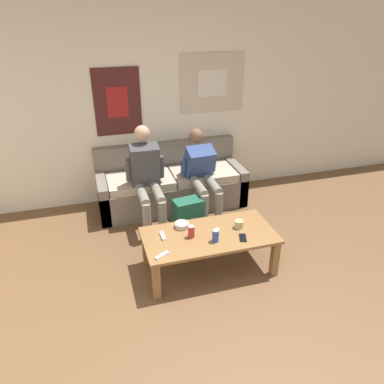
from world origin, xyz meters
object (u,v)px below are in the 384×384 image
object	(u,v)px
backpack	(188,218)
game_controller_far_center	(217,233)
couch	(171,185)
pillar_candle	(239,224)
person_seated_adult	(147,176)
game_controller_near_right	(163,236)
person_seated_teen	(202,173)
game_controller_near_left	(162,255)
drink_can_red	(191,232)
ceramic_bowl	(182,225)
drink_can_blue	(216,236)
cell_phone	(243,238)
coffee_table	(209,240)

from	to	relation	value
backpack	game_controller_far_center	xyz separation A→B (m)	(0.09, -0.71, 0.22)
couch	pillar_candle	distance (m)	1.52
pillar_candle	game_controller_far_center	world-z (taller)	pillar_candle
person_seated_adult	game_controller_near_right	distance (m)	1.01
person_seated_teen	game_controller_near_left	xyz separation A→B (m)	(-0.80, -1.32, -0.15)
person_seated_adult	backpack	world-z (taller)	person_seated_adult
backpack	drink_can_red	size ratio (longest dim) A/B	3.58
ceramic_bowl	drink_can_blue	xyz separation A→B (m)	(0.25, -0.33, 0.03)
couch	person_seated_teen	bearing A→B (deg)	-51.38
drink_can_blue	game_controller_near_right	distance (m)	0.52
backpack	couch	bearing A→B (deg)	91.41
game_controller_near_right	cell_phone	bearing A→B (deg)	-18.10
person_seated_adult	game_controller_far_center	distance (m)	1.21
backpack	game_controller_far_center	size ratio (longest dim) A/B	3.11
coffee_table	backpack	distance (m)	0.72
couch	person_seated_adult	bearing A→B (deg)	-132.69
coffee_table	pillar_candle	xyz separation A→B (m)	(0.33, 0.03, 0.10)
drink_can_red	game_controller_near_right	distance (m)	0.29
person_seated_adult	pillar_candle	world-z (taller)	person_seated_adult
game_controller_near_left	game_controller_near_right	distance (m)	0.32
backpack	ceramic_bowl	size ratio (longest dim) A/B	2.98
couch	cell_phone	world-z (taller)	couch
person_seated_teen	backpack	world-z (taller)	person_seated_teen
ceramic_bowl	drink_can_red	xyz separation A→B (m)	(0.04, -0.20, 0.03)
coffee_table	drink_can_blue	distance (m)	0.18
couch	game_controller_near_left	size ratio (longest dim) A/B	13.55
game_controller_near_left	pillar_candle	bearing A→B (deg)	16.53
drink_can_red	game_controller_near_left	bearing A→B (deg)	-146.16
game_controller_near_right	person_seated_adult	bearing A→B (deg)	87.89
cell_phone	person_seated_teen	bearing A→B (deg)	90.75
drink_can_red	game_controller_near_left	xyz separation A→B (m)	(-0.34, -0.23, -0.05)
coffee_table	cell_phone	xyz separation A→B (m)	(0.29, -0.16, 0.07)
pillar_candle	backpack	bearing A→B (deg)	117.18
coffee_table	ceramic_bowl	size ratio (longest dim) A/B	8.84
person_seated_teen	drink_can_red	xyz separation A→B (m)	(-0.46, -1.10, -0.10)
coffee_table	person_seated_adult	distance (m)	1.19
drink_can_red	game_controller_near_right	size ratio (longest dim) A/B	0.86
ceramic_bowl	game_controller_near_right	bearing A→B (deg)	-152.56
person_seated_teen	person_seated_adult	bearing A→B (deg)	-177.92
drink_can_blue	game_controller_near_left	size ratio (longest dim) A/B	0.87
person_seated_teen	cell_phone	xyz separation A→B (m)	(0.02, -1.26, -0.16)
coffee_table	cell_phone	distance (m)	0.34
couch	game_controller_far_center	world-z (taller)	couch
person_seated_adult	cell_phone	bearing A→B (deg)	-60.06
person_seated_teen	game_controller_far_center	distance (m)	1.14
person_seated_adult	game_controller_far_center	size ratio (longest dim) A/B	8.48
person_seated_teen	drink_can_red	world-z (taller)	person_seated_teen
drink_can_blue	drink_can_red	xyz separation A→B (m)	(-0.20, 0.13, 0.00)
game_controller_far_center	cell_phone	world-z (taller)	game_controller_far_center
coffee_table	pillar_candle	distance (m)	0.35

